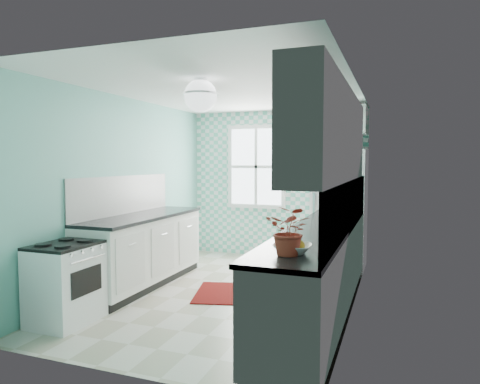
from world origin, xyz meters
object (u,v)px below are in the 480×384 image
(stove, at_px, (66,282))
(sink, at_px, (336,216))
(fridge, at_px, (339,209))
(potted_plant, at_px, (290,231))
(ceiling_light, at_px, (201,96))
(microwave, at_px, (341,141))
(fruit_bowl, at_px, (292,249))

(stove, xyz_separation_m, sink, (2.40, 2.21, 0.51))
(fridge, bearing_deg, potted_plant, -87.63)
(ceiling_light, relative_size, fridge, 0.19)
(sink, distance_m, microwave, 1.52)
(sink, height_order, potted_plant, sink)
(sink, bearing_deg, microwave, 98.02)
(stove, relative_size, fruit_bowl, 2.69)
(ceiling_light, xyz_separation_m, fruit_bowl, (1.20, -0.92, -1.35))
(potted_plant, relative_size, microwave, 0.73)
(fridge, bearing_deg, ceiling_light, -111.96)
(stove, height_order, sink, sink)
(stove, bearing_deg, fruit_bowl, -4.72)
(sink, relative_size, fruit_bowl, 1.80)
(sink, distance_m, fruit_bowl, 2.44)
(fruit_bowl, bearing_deg, microwave, 91.45)
(sink, bearing_deg, fridge, 98.04)
(fruit_bowl, distance_m, microwave, 3.68)
(fridge, bearing_deg, fruit_bowl, -87.60)
(stove, relative_size, potted_plant, 2.12)
(potted_plant, xyz_separation_m, microwave, (-0.09, 3.63, 0.83))
(fruit_bowl, relative_size, potted_plant, 0.79)
(ceiling_light, height_order, fruit_bowl, ceiling_light)
(fridge, xyz_separation_m, stove, (-2.31, -3.31, -0.49))
(sink, height_order, fruit_bowl, sink)
(ceiling_light, relative_size, fruit_bowl, 1.18)
(potted_plant, bearing_deg, ceiling_light, 140.22)
(ceiling_light, bearing_deg, stove, -150.16)
(ceiling_light, height_order, microwave, ceiling_light)
(sink, distance_m, potted_plant, 2.52)
(potted_plant, bearing_deg, sink, 89.91)
(fridge, height_order, fruit_bowl, fridge)
(stove, bearing_deg, potted_plant, -6.61)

